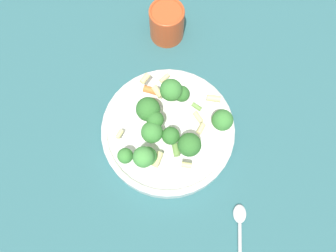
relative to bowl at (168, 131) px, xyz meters
The scene contains 5 objects.
ground_plane 0.02m from the bowl, ahead, with size 3.00×3.00×0.00m, color #2D6066.
bowl is the anchor object (origin of this frame).
pasta_salad 0.06m from the bowl, 158.37° to the left, with size 0.21×0.23×0.08m.
cup 0.25m from the bowl, ahead, with size 0.08×0.08×0.08m.
spoon 0.25m from the bowl, 155.93° to the right, with size 0.18×0.06×0.01m.
Camera 1 is at (-0.21, 0.04, 0.67)m, focal length 35.00 mm.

